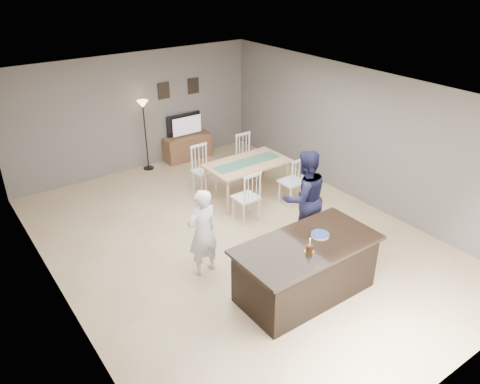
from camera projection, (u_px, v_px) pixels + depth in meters
floor at (236, 240)px, 8.44m from camera, size 8.00×8.00×0.00m
room_shell at (235, 154)px, 7.67m from camera, size 8.00×8.00×8.00m
kitchen_island at (306, 268)px, 6.93m from camera, size 2.15×1.10×0.90m
tv_console at (188, 147)px, 11.65m from camera, size 1.20×0.40×0.60m
television at (185, 125)px, 11.44m from camera, size 0.91×0.12×0.53m
tv_screen_glow at (187, 126)px, 11.38m from camera, size 0.78×0.00×0.78m
picture_frames at (179, 88)px, 11.11m from camera, size 1.10×0.02×0.38m
doorway at (123, 333)px, 4.65m from camera, size 0.00×2.10×2.65m
woman at (202, 233)px, 7.28m from camera, size 0.56×0.39×1.48m
man at (304, 198)px, 8.03m from camera, size 0.96×0.81×1.74m
birthday_cake at (309, 248)px, 6.52m from camera, size 0.14×0.14×0.22m
plate_stack at (320, 235)px, 6.88m from camera, size 0.27×0.27×0.04m
dining_table at (247, 168)px, 9.64m from camera, size 1.70×1.92×1.03m
floor_lamp at (144, 117)px, 10.64m from camera, size 0.25×0.25×1.67m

